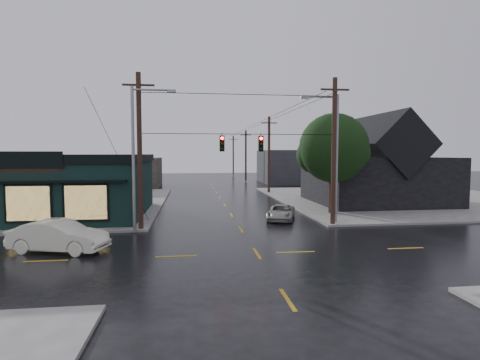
{
  "coord_description": "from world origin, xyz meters",
  "views": [
    {
      "loc": [
        -3.25,
        -18.17,
        4.99
      ],
      "look_at": [
        -0.07,
        5.99,
        3.29
      ],
      "focal_mm": 28.0,
      "sensor_mm": 36.0,
      "label": 1
    }
  ],
  "objects": [
    {
      "name": "ground_plane",
      "position": [
        0.0,
        0.0,
        0.0
      ],
      "size": [
        160.0,
        160.0,
        0.0
      ],
      "primitive_type": "plane",
      "color": "black"
    },
    {
      "name": "sidewalk_nw",
      "position": [
        -20.0,
        20.0,
        0.07
      ],
      "size": [
        28.0,
        28.0,
        0.15
      ],
      "primitive_type": "cube",
      "color": "slate",
      "rests_on": "ground"
    },
    {
      "name": "sidewalk_ne",
      "position": [
        20.0,
        20.0,
        0.07
      ],
      "size": [
        28.0,
        28.0,
        0.15
      ],
      "primitive_type": "cube",
      "color": "slate",
      "rests_on": "ground"
    },
    {
      "name": "pizza_shop",
      "position": [
        -15.0,
        12.94,
        2.56
      ],
      "size": [
        16.3,
        12.34,
        4.9
      ],
      "color": "black",
      "rests_on": "ground"
    },
    {
      "name": "ne_building",
      "position": [
        15.0,
        17.0,
        4.47
      ],
      "size": [
        12.6,
        11.6,
        8.75
      ],
      "color": "black",
      "rests_on": "ground"
    },
    {
      "name": "corner_tree",
      "position": [
        8.33,
        11.16,
        5.43
      ],
      "size": [
        5.67,
        5.67,
        8.15
      ],
      "color": "black",
      "rests_on": "ground"
    },
    {
      "name": "utility_pole_nw",
      "position": [
        -6.5,
        6.5,
        0.0
      ],
      "size": [
        2.0,
        0.32,
        10.15
      ],
      "primitive_type": null,
      "color": "black",
      "rests_on": "ground"
    },
    {
      "name": "utility_pole_ne",
      "position": [
        6.5,
        6.5,
        0.0
      ],
      "size": [
        2.0,
        0.32,
        10.15
      ],
      "primitive_type": null,
      "color": "black",
      "rests_on": "ground"
    },
    {
      "name": "utility_pole_far_a",
      "position": [
        6.5,
        28.0,
        0.0
      ],
      "size": [
        2.0,
        0.32,
        9.65
      ],
      "primitive_type": null,
      "color": "black",
      "rests_on": "ground"
    },
    {
      "name": "utility_pole_far_b",
      "position": [
        6.5,
        48.0,
        0.0
      ],
      "size": [
        2.0,
        0.32,
        9.15
      ],
      "primitive_type": null,
      "color": "black",
      "rests_on": "ground"
    },
    {
      "name": "utility_pole_far_c",
      "position": [
        6.5,
        68.0,
        0.0
      ],
      "size": [
        2.0,
        0.32,
        9.15
      ],
      "primitive_type": null,
      "color": "black",
      "rests_on": "ground"
    },
    {
      "name": "span_signal_assembly",
      "position": [
        0.1,
        6.5,
        5.7
      ],
      "size": [
        13.0,
        0.48,
        1.23
      ],
      "color": "black",
      "rests_on": "ground"
    },
    {
      "name": "streetlight_nw",
      "position": [
        -6.8,
        5.8,
        0.0
      ],
      "size": [
        5.4,
        0.3,
        9.15
      ],
      "primitive_type": null,
      "color": "gray",
      "rests_on": "ground"
    },
    {
      "name": "streetlight_ne",
      "position": [
        7.0,
        7.2,
        0.0
      ],
      "size": [
        5.4,
        0.3,
        9.15
      ],
      "primitive_type": null,
      "color": "gray",
      "rests_on": "ground"
    },
    {
      "name": "bg_building_west",
      "position": [
        -14.0,
        40.0,
        2.2
      ],
      "size": [
        12.0,
        10.0,
        4.4
      ],
      "primitive_type": "cube",
      "color": "#2F2522",
      "rests_on": "ground"
    },
    {
      "name": "bg_building_east",
      "position": [
        16.0,
        45.0,
        2.8
      ],
      "size": [
        14.0,
        12.0,
        5.6
      ],
      "primitive_type": "cube",
      "color": "#27282D",
      "rests_on": "ground"
    },
    {
      "name": "sedan_cream",
      "position": [
        -9.96,
        1.65,
        0.81
      ],
      "size": [
        5.19,
        2.99,
        1.62
      ],
      "primitive_type": "imported",
      "rotation": [
        0.0,
        0.0,
        1.29
      ],
      "color": "silver",
      "rests_on": "ground"
    },
    {
      "name": "suv_silver",
      "position": [
        3.48,
        9.2,
        0.57
      ],
      "size": [
        3.12,
        4.48,
        1.14
      ],
      "primitive_type": "imported",
      "rotation": [
        0.0,
        0.0,
        -0.33
      ],
      "color": "#9B978F",
      "rests_on": "ground"
    }
  ]
}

